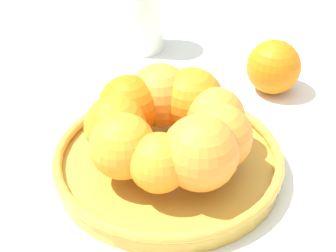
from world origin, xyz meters
The scene contains 5 objects.
ground_plane centered at (0.00, 0.00, 0.00)m, with size 4.00×4.00×0.00m, color silver.
fruit_bowl centered at (0.00, 0.00, 0.01)m, with size 0.27×0.27×0.03m.
orange_pile centered at (0.00, 0.00, 0.07)m, with size 0.19×0.20×0.08m.
stray_orange centered at (0.18, 0.16, 0.04)m, with size 0.08×0.08×0.08m, color orange.
drinking_glass centered at (0.01, 0.31, 0.06)m, with size 0.07×0.07×0.12m, color silver.
Camera 1 is at (-0.08, -0.50, 0.44)m, focal length 60.00 mm.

